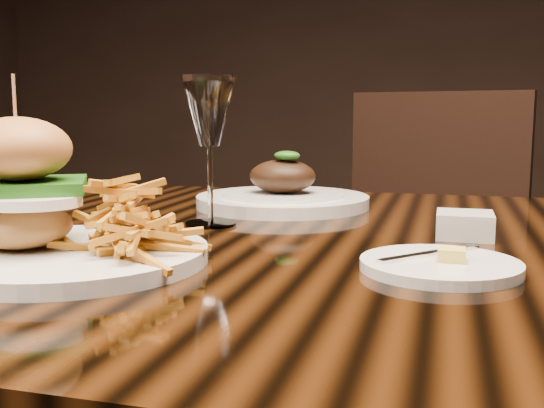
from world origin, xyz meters
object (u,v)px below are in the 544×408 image
(burger_plate, at_px, (66,214))
(chair_far, at_px, (423,256))
(far_dish, at_px, (283,196))
(wine_glass, at_px, (209,116))
(dining_table, at_px, (305,300))

(burger_plate, bearing_deg, chair_far, 56.92)
(burger_plate, bearing_deg, far_dish, 58.23)
(chair_far, bearing_deg, wine_glass, -93.26)
(dining_table, height_order, chair_far, chair_far)
(dining_table, distance_m, far_dish, 0.26)
(dining_table, relative_size, burger_plate, 6.07)
(wine_glass, relative_size, chair_far, 0.20)
(burger_plate, xyz_separation_m, wine_glass, (0.06, 0.24, 0.09))
(dining_table, height_order, far_dish, far_dish)
(far_dish, bearing_deg, dining_table, -69.21)
(burger_plate, height_order, wine_glass, wine_glass)
(wine_glass, bearing_deg, chair_far, 73.86)
(dining_table, bearing_deg, burger_plate, -135.32)
(far_dish, relative_size, chair_far, 0.28)
(dining_table, xyz_separation_m, wine_glass, (-0.14, 0.04, 0.22))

